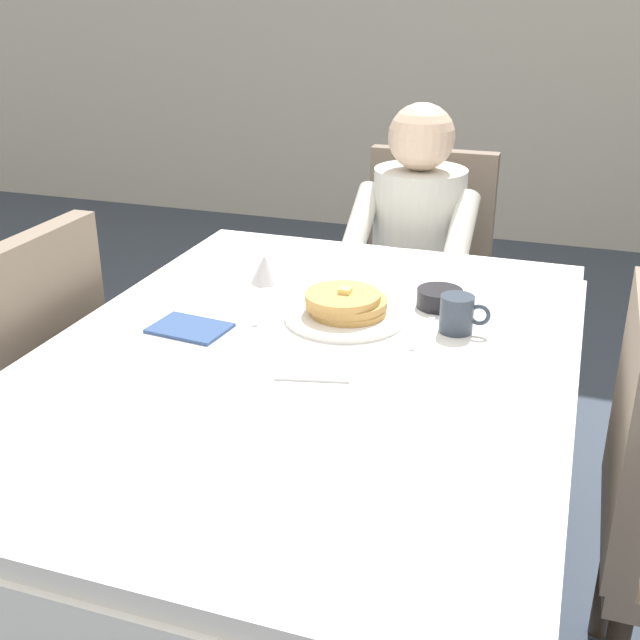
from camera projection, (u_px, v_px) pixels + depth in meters
name	position (u px, v px, depth m)	size (l,w,h in m)	color
ground_plane	(307.00, 617.00, 1.98)	(14.00, 14.00, 0.00)	#3D4756
dining_table_main	(305.00, 388.00, 1.72)	(1.12, 1.52, 0.74)	white
chair_diner	(423.00, 269.00, 2.78)	(0.44, 0.45, 0.93)	#7A6B5B
diner_person	(415.00, 244.00, 2.59)	(0.40, 0.43, 1.12)	silver
chair_left_side	(18.00, 383.00, 1.99)	(0.45, 0.44, 0.93)	#7A6B5B
plate_breakfast	(345.00, 316.00, 1.84)	(0.28, 0.28, 0.02)	white
breakfast_stack	(346.00, 303.00, 1.82)	(0.19, 0.19, 0.06)	tan
cup_coffee	(458.00, 314.00, 1.76)	(0.11, 0.08, 0.08)	#333D4C
bowl_butter	(440.00, 298.00, 1.90)	(0.11, 0.11, 0.04)	black
syrup_pitcher	(265.00, 269.00, 2.05)	(0.08, 0.08, 0.07)	silver
fork_left_of_plate	(266.00, 311.00, 1.88)	(0.18, 0.01, 0.01)	silver
knife_right_of_plate	(423.00, 332.00, 1.76)	(0.20, 0.01, 0.01)	silver
spoon_near_edge	(312.00, 379.00, 1.56)	(0.15, 0.01, 0.01)	silver
napkin_folded	(190.00, 328.00, 1.78)	(0.17, 0.12, 0.01)	#334C7F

